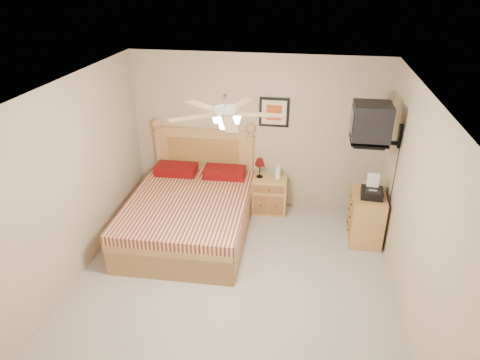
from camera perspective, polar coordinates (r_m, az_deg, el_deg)
name	(u,v)px	position (r m, az deg, el deg)	size (l,w,h in m)	color
floor	(231,289)	(5.54, -1.17, -14.32)	(4.50, 4.50, 0.00)	#9F9A90
ceiling	(229,93)	(4.34, -1.48, 11.48)	(4.00, 4.50, 0.04)	white
wall_back	(256,133)	(6.84, 2.21, 6.23)	(4.00, 0.04, 2.50)	tan
wall_left	(66,189)	(5.52, -22.19, -1.09)	(0.04, 4.50, 2.50)	tan
wall_right	(416,218)	(4.90, 22.42, -4.71)	(0.04, 4.50, 2.50)	tan
bed	(188,192)	(6.21, -7.00, -1.60)	(1.68, 2.21, 1.43)	#B87B4C
nightstand	(269,195)	(6.99, 3.95, -1.96)	(0.54, 0.41, 0.59)	tan
table_lamp	(260,168)	(6.82, 2.64, 1.64)	(0.18, 0.18, 0.33)	#5D0C0A
lotion_bottle	(278,171)	(6.80, 5.08, 1.16)	(0.10, 0.10, 0.26)	white
framed_picture	(274,112)	(6.67, 4.57, 9.00)	(0.46, 0.04, 0.46)	black
dresser	(366,217)	(6.48, 16.47, -4.75)	(0.45, 0.64, 0.76)	#B77839
fax_machine	(373,187)	(6.15, 17.29, -0.90)	(0.29, 0.31, 0.31)	black
magazine_lower	(367,186)	(6.47, 16.54, -0.83)	(0.19, 0.26, 0.02)	beige
magazine_upper	(369,185)	(6.45, 16.82, -0.70)	(0.22, 0.30, 0.02)	tan
wall_tv	(383,125)	(5.82, 18.54, 7.00)	(0.56, 0.46, 0.58)	black
ceiling_fan	(225,113)	(4.19, -1.98, 8.92)	(1.14, 1.14, 0.28)	white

